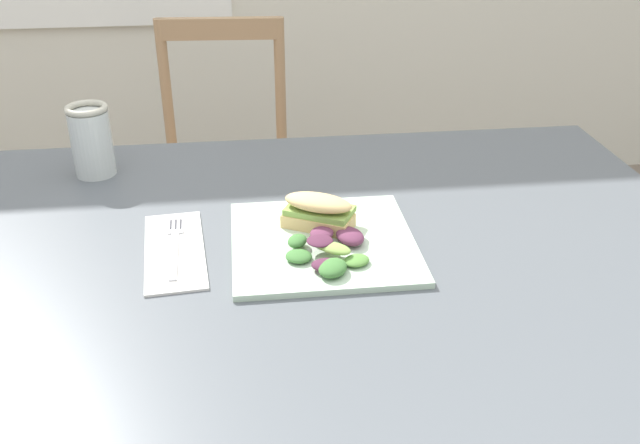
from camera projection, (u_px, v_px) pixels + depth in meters
dining_table at (284, 304)px, 1.16m from camera, size 1.41×0.93×0.74m
chair_wooden_far at (225, 173)px, 2.06m from camera, size 0.43×0.43×0.87m
plate_lunch at (323, 242)px, 1.10m from camera, size 0.29×0.29×0.01m
sandwich_half_front at (318, 211)px, 1.13m from camera, size 0.13×0.11×0.06m
salad_mixed_greens at (330, 250)px, 1.05m from camera, size 0.14×0.16×0.03m
napkin_folded at (175, 250)px, 1.09m from camera, size 0.11×0.25×0.00m
fork_on_napkin at (175, 243)px, 1.10m from camera, size 0.03×0.19×0.00m
mason_jar_iced_tea at (92, 144)px, 1.32m from camera, size 0.08×0.08×0.14m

